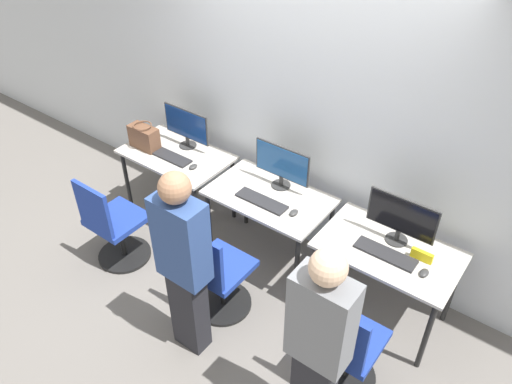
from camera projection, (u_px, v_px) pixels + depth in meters
name	position (u px, v px, depth m)	size (l,w,h in m)	color
ground_plane	(247.00, 277.00, 4.43)	(20.00, 20.00, 0.00)	slate
wall_back	(302.00, 103.00, 4.07)	(12.00, 0.05, 2.80)	silver
desk_left	(177.00, 161.00, 4.77)	(1.03, 0.64, 0.72)	#BCB7AD
monitor_left	(186.00, 126.00, 4.70)	(0.53, 0.17, 0.39)	#2D2D2D
keyboard_left	(170.00, 156.00, 4.66)	(0.46, 0.14, 0.02)	#262628
mouse_left	(193.00, 167.00, 4.51)	(0.06, 0.09, 0.03)	#333333
office_chair_left	(114.00, 228.00, 4.38)	(0.48, 0.48, 0.91)	black
desk_center	(269.00, 204.00, 4.25)	(1.03, 0.64, 0.72)	#BCB7AD
monitor_center	(282.00, 165.00, 4.18)	(0.53, 0.17, 0.39)	#2D2D2D
keyboard_center	(262.00, 201.00, 4.12)	(0.46, 0.14, 0.02)	#262628
mouse_center	(294.00, 213.00, 3.99)	(0.06, 0.09, 0.03)	#333333
office_chair_center	(217.00, 277.00, 3.93)	(0.48, 0.48, 0.91)	black
person_center	(184.00, 262.00, 3.37)	(0.36, 0.21, 1.60)	#232328
desk_right	(388.00, 258.00, 3.73)	(1.03, 0.64, 0.72)	#BCB7AD
monitor_right	(401.00, 218.00, 3.63)	(0.53, 0.17, 0.39)	#2D2D2D
keyboard_right	(385.00, 254.00, 3.62)	(0.46, 0.14, 0.02)	#262628
mouse_right	(424.00, 273.00, 3.47)	(0.06, 0.09, 0.03)	#333333
office_chair_right	(344.00, 350.00, 3.39)	(0.48, 0.48, 0.91)	black
person_right	(319.00, 343.00, 2.88)	(0.36, 0.21, 1.57)	#232328
handbag	(144.00, 137.00, 4.73)	(0.30, 0.18, 0.25)	brown
placard_right	(422.00, 256.00, 3.57)	(0.16, 0.03, 0.08)	yellow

